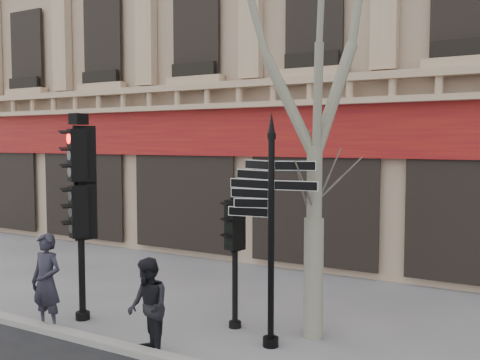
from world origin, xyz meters
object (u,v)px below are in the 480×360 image
object	(u,v)px
fingerpost	(271,190)
traffic_signal_main	(80,191)
traffic_signal_secondary	(235,239)
pedestrian_a	(46,282)
plane_tree	(316,6)
pedestrian_b	(148,307)

from	to	relation	value
fingerpost	traffic_signal_main	size ratio (longest dim) A/B	0.99
fingerpost	traffic_signal_main	world-z (taller)	traffic_signal_main
traffic_signal_secondary	pedestrian_a	xyz separation A→B (m)	(-2.84, -1.75, -0.76)
plane_tree	pedestrian_a	world-z (taller)	plane_tree
fingerpost	traffic_signal_main	bearing A→B (deg)	-169.13
pedestrian_a	pedestrian_b	distance (m)	2.29
fingerpost	pedestrian_b	size ratio (longest dim) A/B	2.49
plane_tree	pedestrian_b	world-z (taller)	plane_tree
traffic_signal_main	traffic_signal_secondary	distance (m)	3.02
plane_tree	pedestrian_a	xyz separation A→B (m)	(-4.24, -2.00, -4.70)
pedestrian_a	pedestrian_b	xyz separation A→B (m)	(2.29, 0.00, -0.10)
plane_tree	pedestrian_b	bearing A→B (deg)	-134.37
pedestrian_a	plane_tree	bearing A→B (deg)	21.78
traffic_signal_main	plane_tree	xyz separation A→B (m)	(4.12, 1.28, 3.12)
fingerpost	traffic_signal_secondary	bearing A→B (deg)	155.59
pedestrian_b	fingerpost	bearing A→B (deg)	75.60
plane_tree	pedestrian_a	bearing A→B (deg)	-154.76
plane_tree	pedestrian_b	xyz separation A→B (m)	(-1.96, -2.00, -4.79)
fingerpost	traffic_signal_secondary	world-z (taller)	fingerpost
fingerpost	pedestrian_b	distance (m)	2.67
traffic_signal_secondary	plane_tree	distance (m)	4.19
traffic_signal_main	pedestrian_b	size ratio (longest dim) A/B	2.51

